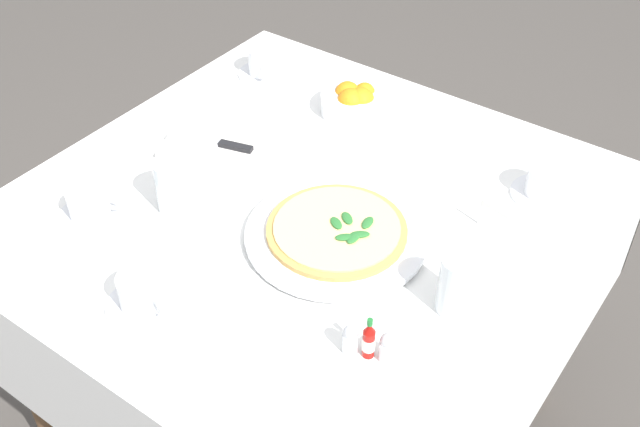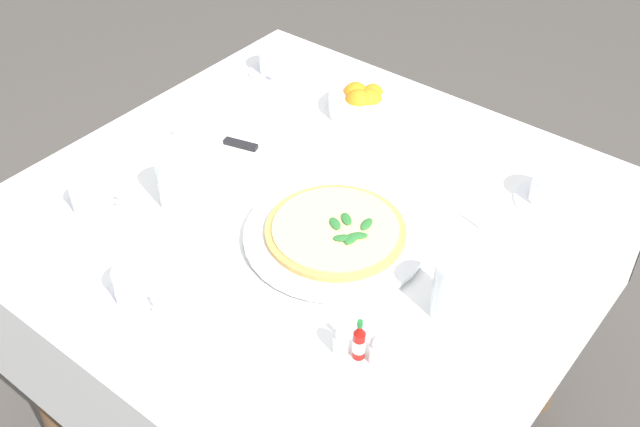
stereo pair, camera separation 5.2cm
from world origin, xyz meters
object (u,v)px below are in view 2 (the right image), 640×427
salt_shaker (341,341)px  coffee_cup_left_edge (275,62)px  pizza_plate (335,235)px  coffee_cup_far_right (92,199)px  water_glass_back_corner (452,292)px  napkin_folded (222,145)px  coffee_cup_near_left (137,287)px  dinner_knife (220,139)px  pizza (336,230)px  citrus_bowl (362,102)px  water_glass_near_right (177,185)px  menu_card (499,229)px  coffee_cup_center_back (550,190)px  pepper_shaker (377,351)px  hot_sauce_bottle (359,342)px

salt_shaker → coffee_cup_left_edge: bearing=-42.3°
pizza_plate → coffee_cup_far_right: bearing=28.0°
water_glass_back_corner → napkin_folded: 0.64m
coffee_cup_near_left → dinner_knife: coffee_cup_near_left is taller
pizza_plate → pizza: pizza is taller
citrus_bowl → salt_shaker: (-0.39, 0.59, -0.00)m
coffee_cup_left_edge → water_glass_near_right: size_ratio=1.17×
menu_card → coffee_cup_far_right: bearing=45.6°
water_glass_near_right → menu_card: (-0.54, -0.29, -0.02)m
dinner_knife → menu_card: bearing=174.6°
pizza_plate → dinner_knife: bearing=-11.9°
pizza → water_glass_back_corner: 0.26m
coffee_cup_center_back → coffee_cup_far_right: size_ratio=1.02×
coffee_cup_far_right → salt_shaker: coffee_cup_far_right is taller
coffee_cup_near_left → citrus_bowl: bearing=-86.1°
napkin_folded → pepper_shaker: size_ratio=4.46×
hot_sauce_bottle → water_glass_near_right: bearing=-10.0°
pizza_plate → citrus_bowl: 0.44m
pizza → coffee_cup_center_back: (-0.26, -0.35, 0.01)m
coffee_cup_left_edge → coffee_cup_far_right: 0.62m
hot_sauce_bottle → napkin_folded: bearing=-25.9°
water_glass_back_corner → coffee_cup_center_back: bearing=-89.9°
pizza → coffee_cup_far_right: size_ratio=2.02×
coffee_cup_near_left → coffee_cup_left_edge: size_ratio=1.01×
citrus_bowl → menu_card: (-0.45, 0.20, 0.00)m
water_glass_near_right → menu_card: water_glass_near_right is taller
citrus_bowl → salt_shaker: size_ratio=2.67×
coffee_cup_far_right → hot_sauce_bottle: size_ratio=1.57×
coffee_cup_near_left → pepper_shaker: coffee_cup_near_left is taller
water_glass_back_corner → menu_card: 0.21m
coffee_cup_near_left → water_glass_near_right: 0.26m
pizza_plate → salt_shaker: (-0.17, 0.21, 0.01)m
coffee_cup_far_right → citrus_bowl: citrus_bowl is taller
dinner_knife → menu_card: size_ratio=2.19×
pepper_shaker → napkin_folded: bearing=-24.0°
coffee_cup_near_left → menu_card: bearing=-128.3°
pizza → water_glass_back_corner: size_ratio=2.33×
pizza_plate → coffee_cup_center_back: 0.44m
coffee_cup_left_edge → hot_sauce_bottle: bearing=139.4°
coffee_cup_near_left → water_glass_back_corner: (-0.43, -0.30, 0.02)m
citrus_bowl → coffee_cup_center_back: bearing=176.1°
pizza → coffee_cup_far_right: 0.48m
water_glass_back_corner → menu_card: water_glass_back_corner is taller
hot_sauce_bottle → salt_shaker: bearing=19.7°
water_glass_back_corner → coffee_cup_left_edge: bearing=-29.1°
water_glass_back_corner → citrus_bowl: 0.63m
pizza → citrus_bowl: citrus_bowl is taller
water_glass_near_right → citrus_bowl: bearing=-100.2°
water_glass_near_right → pizza_plate: bearing=-160.6°
water_glass_back_corner → menu_card: (0.02, -0.21, -0.02)m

